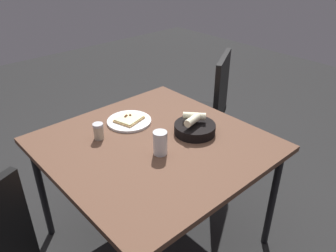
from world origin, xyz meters
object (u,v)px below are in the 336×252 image
Objects in this scene: pizza_plate at (129,121)px; dining_table at (154,151)px; beer_glass at (160,144)px; chair_far at (205,106)px; bread_basket at (194,127)px; pepper_shaker at (99,132)px.

dining_table is at bearing 82.90° from pizza_plate.
beer_glass is 1.01m from chair_far.
pizza_plate is (-0.03, -0.27, 0.07)m from dining_table.
pizza_plate is 0.82m from chair_far.
bread_basket is at bearing 119.77° from pizza_plate.
dining_table is 12.03× the size of pepper_shaker.
chair_far reaches higher than beer_glass.
chair_far reaches higher than bread_basket.
bread_basket is 1.83× the size of beer_glass.
pepper_shaker is (0.42, -0.30, 0.01)m from bread_basket.
bread_basket is 0.77m from chair_far.
bread_basket is (-0.23, 0.07, 0.09)m from dining_table.
chair_far reaches higher than pizza_plate.
chair_far is at bearing -155.96° from dining_table.
chair_far is (-1.01, -0.14, -0.23)m from pepper_shaker.
pizza_plate is 2.88× the size of pepper_shaker.
pizza_plate is 2.08× the size of beer_glass.
bread_basket is 0.52m from pepper_shaker.
beer_glass is at bearing 114.49° from pepper_shaker.
chair_far is (-0.59, -0.44, -0.22)m from bread_basket.
bread_basket reaches higher than pepper_shaker.
pepper_shaker is (0.15, -0.33, -0.02)m from beer_glass.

